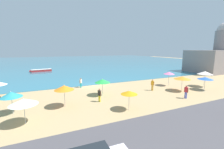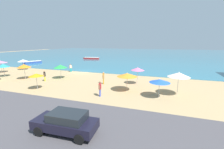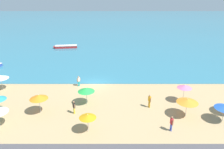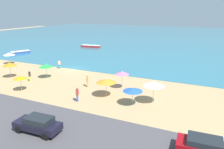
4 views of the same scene
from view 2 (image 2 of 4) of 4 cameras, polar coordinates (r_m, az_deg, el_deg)
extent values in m
plane|color=tan|center=(30.93, -11.01, 1.00)|extent=(160.00, 160.00, 0.00)
cube|color=teal|center=(82.94, 8.16, 8.01)|extent=(150.00, 110.00, 0.05)
cylinder|color=#B2B2B7|center=(32.01, -35.84, 0.87)|extent=(0.05, 0.05, 1.76)
cone|color=teal|center=(31.85, -36.08, 2.80)|extent=(1.98, 1.98, 0.53)
sphere|color=silver|center=(31.82, -36.15, 3.32)|extent=(0.08, 0.08, 0.08)
cylinder|color=#B2B2B7|center=(37.75, -30.58, 2.94)|extent=(0.05, 0.05, 1.85)
cone|color=white|center=(37.62, -30.76, 4.60)|extent=(2.20, 2.20, 0.47)
sphere|color=silver|center=(37.59, -30.80, 5.00)|extent=(0.08, 0.08, 0.08)
cylinder|color=#B2B2B7|center=(16.98, 17.48, -5.59)|extent=(0.05, 0.05, 1.73)
cone|color=blue|center=(16.71, 17.70, -2.34)|extent=(2.21, 2.21, 0.36)
sphere|color=silver|center=(16.66, 17.74, -1.65)|extent=(0.08, 0.08, 0.08)
cylinder|color=#B2B2B7|center=(21.27, -26.71, -2.76)|extent=(0.05, 0.05, 1.74)
cone|color=orange|center=(21.06, -26.96, -0.13)|extent=(1.77, 1.77, 0.35)
sphere|color=silver|center=(21.02, -27.02, 0.42)|extent=(0.08, 0.08, 0.08)
cylinder|color=#B2B2B7|center=(21.46, 9.62, -1.02)|extent=(0.05, 0.05, 2.08)
cone|color=pink|center=(21.22, 9.73, 2.09)|extent=(1.85, 1.85, 0.39)
sphere|color=silver|center=(21.18, 9.76, 2.69)|extent=(0.08, 0.08, 0.08)
cylinder|color=#B2B2B7|center=(26.01, -18.91, 0.52)|extent=(0.05, 0.05, 1.84)
cone|color=green|center=(25.82, -19.08, 2.95)|extent=(2.12, 2.12, 0.49)
sphere|color=silver|center=(25.78, -19.12, 3.55)|extent=(0.08, 0.08, 0.08)
cylinder|color=#B2B2B7|center=(18.38, 23.76, -3.99)|extent=(0.05, 0.05, 2.17)
cone|color=silver|center=(18.09, 24.11, -0.06)|extent=(2.39, 2.39, 0.51)
sphere|color=silver|center=(18.03, 24.18, 0.82)|extent=(0.08, 0.08, 0.08)
cylinder|color=#B2B2B7|center=(18.37, 5.73, -3.48)|extent=(0.05, 0.05, 1.88)
cone|color=orange|center=(18.11, 5.80, -0.14)|extent=(2.44, 2.44, 0.41)
sphere|color=silver|center=(18.06, 5.82, 0.60)|extent=(0.08, 0.08, 0.08)
cylinder|color=#B2B2B7|center=(28.03, -30.26, 0.45)|extent=(0.05, 0.05, 1.97)
cone|color=orange|center=(27.84, -30.52, 2.84)|extent=(2.13, 2.13, 0.51)
sphere|color=silver|center=(27.81, -30.58, 3.42)|extent=(0.08, 0.08, 0.08)
cylinder|color=#B2B2B7|center=(36.49, -36.59, 2.11)|extent=(0.05, 0.05, 2.03)
cone|color=pink|center=(36.36, -36.82, 3.89)|extent=(2.43, 2.43, 0.37)
sphere|color=silver|center=(36.34, -36.86, 4.22)|extent=(0.08, 0.08, 0.08)
cylinder|color=yellow|center=(25.14, -24.25, -1.52)|extent=(0.14, 0.14, 0.79)
cylinder|color=yellow|center=(25.30, -24.14, -1.42)|extent=(0.14, 0.14, 0.79)
cube|color=#2A2622|center=(25.08, -24.33, 0.09)|extent=(0.36, 0.42, 0.62)
sphere|color=#A26F4C|center=(25.00, -24.42, 1.08)|extent=(0.22, 0.22, 0.22)
cylinder|color=#A26F4C|center=(24.86, -24.48, -0.13)|extent=(0.09, 0.09, 0.56)
cylinder|color=#A26F4C|center=(25.31, -24.17, 0.09)|extent=(0.09, 0.09, 0.56)
cylinder|color=orange|center=(21.59, -3.28, -2.47)|extent=(0.14, 0.14, 0.85)
cylinder|color=orange|center=(21.42, -3.25, -2.59)|extent=(0.14, 0.14, 0.85)
cube|color=orange|center=(21.33, -3.29, -0.55)|extent=(0.35, 0.42, 0.67)
sphere|color=tan|center=(21.23, -3.31, 0.67)|extent=(0.22, 0.22, 0.22)
cylinder|color=tan|center=(21.57, -3.33, -0.54)|extent=(0.09, 0.09, 0.61)
cylinder|color=tan|center=(21.10, -3.25, -0.83)|extent=(0.09, 0.09, 0.61)
cylinder|color=#3F51BE|center=(16.80, -4.50, -6.83)|extent=(0.14, 0.14, 0.83)
cylinder|color=#3F51BE|center=(16.64, -4.65, -7.03)|extent=(0.14, 0.14, 0.83)
cube|color=red|center=(16.49, -4.62, -4.48)|extent=(0.28, 0.39, 0.66)
sphere|color=#9A6A4B|center=(16.36, -4.65, -2.94)|extent=(0.22, 0.22, 0.22)
cylinder|color=#9A6A4B|center=(16.73, -4.42, -4.41)|extent=(0.09, 0.09, 0.59)
cylinder|color=#9A6A4B|center=(16.28, -4.81, -4.89)|extent=(0.09, 0.09, 0.59)
cylinder|color=teal|center=(31.50, -15.57, 1.68)|extent=(0.14, 0.14, 0.76)
cylinder|color=teal|center=(31.51, -15.25, 1.70)|extent=(0.14, 0.14, 0.76)
cube|color=beige|center=(31.40, -15.48, 2.92)|extent=(0.42, 0.40, 0.60)
sphere|color=#966B51|center=(31.33, -15.53, 3.70)|extent=(0.22, 0.22, 0.22)
cylinder|color=#966B51|center=(31.39, -15.91, 2.80)|extent=(0.09, 0.09, 0.54)
cylinder|color=#966B51|center=(31.42, -15.04, 2.86)|extent=(0.09, 0.09, 0.54)
cube|color=black|center=(10.70, -17.39, -17.50)|extent=(4.24, 1.88, 0.60)
cube|color=#1E2328|center=(10.33, -16.59, -15.01)|extent=(2.40, 1.59, 0.53)
cylinder|color=black|center=(11.10, -26.10, -18.86)|extent=(0.65, 0.25, 0.64)
cylinder|color=black|center=(12.14, -21.04, -15.63)|extent=(0.65, 0.25, 0.64)
cylinder|color=black|center=(9.65, -12.33, -22.87)|extent=(0.65, 0.25, 0.64)
cylinder|color=black|center=(10.83, -8.25, -18.48)|extent=(0.65, 0.25, 0.64)
cube|color=#314D9A|center=(48.32, -27.91, 4.14)|extent=(3.31, 4.62, 0.51)
cube|color=#314D9A|center=(47.65, -30.63, 3.83)|extent=(0.98, 0.78, 0.31)
cube|color=silver|center=(48.29, -27.94, 4.49)|extent=(3.39, 4.66, 0.08)
cube|color=#AE2727|center=(53.69, -7.75, 6.13)|extent=(5.39, 2.09, 0.55)
cube|color=#AE2727|center=(54.67, -10.57, 6.20)|extent=(0.54, 0.85, 0.33)
cube|color=silver|center=(53.66, -7.76, 6.47)|extent=(5.40, 2.17, 0.08)
camera|label=1|loc=(22.72, -68.54, 5.66)|focal=24.00mm
camera|label=3|loc=(15.53, -98.71, 30.45)|focal=35.00mm
camera|label=4|loc=(10.00, 147.24, 16.55)|focal=35.00mm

